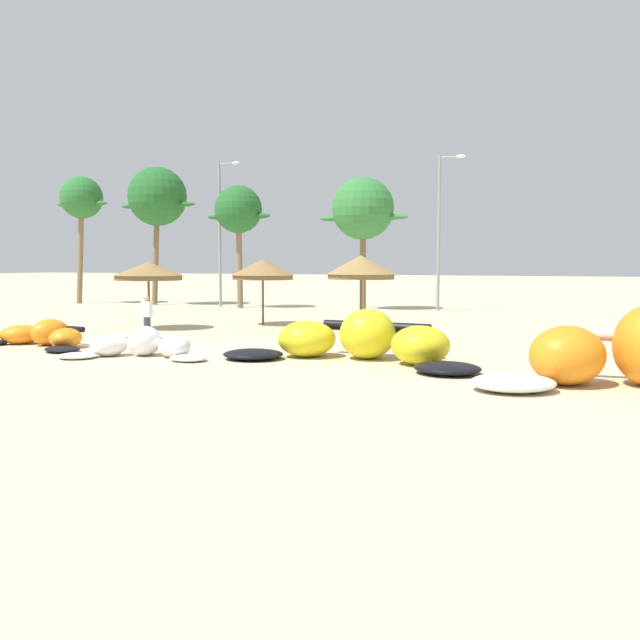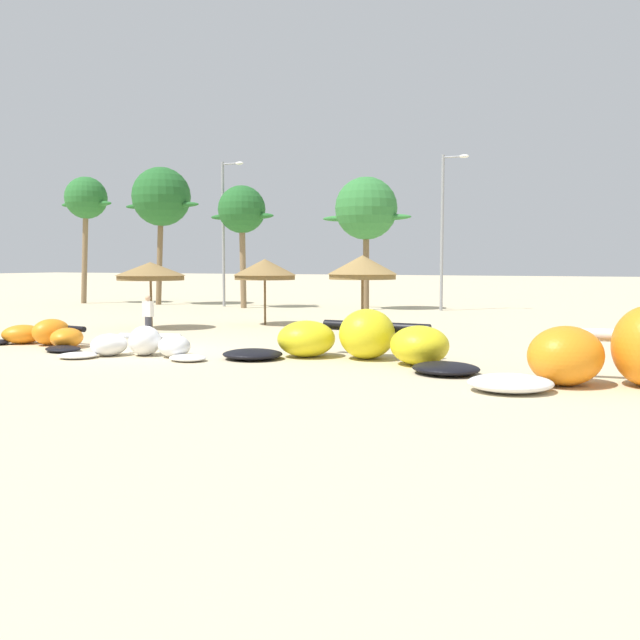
% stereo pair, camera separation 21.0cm
% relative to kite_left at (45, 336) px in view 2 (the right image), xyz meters
% --- Properties ---
extents(ground_plane, '(260.00, 260.00, 0.00)m').
position_rel_kite_left_xyz_m(ground_plane, '(4.43, 0.25, -0.34)').
color(ground_plane, beige).
extents(kite_left, '(5.29, 2.77, 0.89)m').
position_rel_kite_left_xyz_m(kite_left, '(0.00, 0.00, 0.00)').
color(kite_left, black).
rests_on(kite_left, ground).
extents(kite_left_of_center, '(4.61, 2.75, 0.90)m').
position_rel_kite_left_xyz_m(kite_left_of_center, '(4.74, -0.94, 0.00)').
color(kite_left_of_center, white).
rests_on(kite_left_of_center, ground).
extents(kite_center, '(7.99, 3.89, 1.46)m').
position_rel_kite_left_xyz_m(kite_center, '(11.06, 0.83, 0.22)').
color(kite_center, black).
rests_on(kite_center, ground).
extents(beach_umbrella_near_van, '(2.94, 2.94, 2.82)m').
position_rel_kite_left_xyz_m(beach_umbrella_near_van, '(-0.41, 6.40, 2.10)').
color(beach_umbrella_near_van, brown).
rests_on(beach_umbrella_near_van, ground).
extents(beach_umbrella_middle, '(2.84, 2.84, 2.96)m').
position_rel_kite_left_xyz_m(beach_umbrella_middle, '(3.14, 9.96, 2.16)').
color(beach_umbrella_middle, brown).
rests_on(beach_umbrella_middle, ground).
extents(beach_umbrella_near_palms, '(2.78, 2.78, 3.09)m').
position_rel_kite_left_xyz_m(beach_umbrella_near_palms, '(8.41, 8.24, 2.28)').
color(beach_umbrella_near_palms, brown).
rests_on(beach_umbrella_near_palms, ground).
extents(person_by_umbrellas, '(0.36, 0.24, 1.62)m').
position_rel_kite_left_xyz_m(person_by_umbrellas, '(2.15, 2.81, 0.48)').
color(person_by_umbrellas, '#383842').
rests_on(person_by_umbrellas, ground).
extents(palm_leftmost, '(4.25, 2.83, 8.58)m').
position_rel_kite_left_xyz_m(palm_leftmost, '(-15.68, 19.79, 6.67)').
color(palm_leftmost, '#7F6647').
rests_on(palm_leftmost, ground).
extents(palm_left, '(5.76, 3.84, 9.03)m').
position_rel_kite_left_xyz_m(palm_left, '(-10.11, 20.59, 6.69)').
color(palm_left, brown).
rests_on(palm_left, ground).
extents(palm_left_of_gap, '(4.35, 2.90, 7.48)m').
position_rel_kite_left_xyz_m(palm_left_of_gap, '(-3.63, 19.81, 5.59)').
color(palm_left_of_gap, '#7F6647').
rests_on(palm_left_of_gap, ground).
extents(palm_center_left, '(5.52, 3.68, 7.81)m').
position_rel_kite_left_xyz_m(palm_center_left, '(3.85, 21.37, 5.58)').
color(palm_center_left, brown).
rests_on(palm_center_left, ground).
extents(lamppost_west, '(1.58, 0.24, 9.09)m').
position_rel_kite_left_xyz_m(lamppost_west, '(-5.31, 20.60, 4.72)').
color(lamppost_west, gray).
rests_on(lamppost_west, ground).
extents(lamppost_west_center, '(1.57, 0.24, 8.95)m').
position_rel_kite_left_xyz_m(lamppost_west_center, '(8.30, 22.30, 4.64)').
color(lamppost_west_center, gray).
rests_on(lamppost_west_center, ground).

